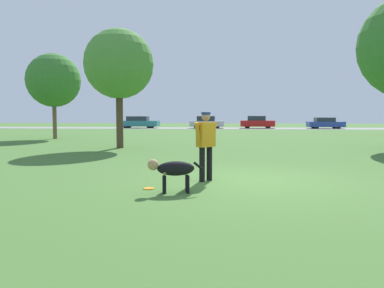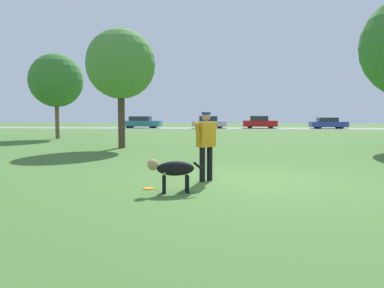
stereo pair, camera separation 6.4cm
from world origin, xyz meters
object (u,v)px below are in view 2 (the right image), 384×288
at_px(parked_car_red, 260,122).
at_px(parked_car_blue, 328,123).
at_px(frisbee, 149,188).
at_px(parked_car_teal, 141,122).
at_px(person, 206,141).
at_px(tree_near_left, 121,64).
at_px(dog, 172,169).
at_px(tree_far_left, 56,81).
at_px(parked_car_silver, 209,122).

bearing_deg(parked_car_red, parked_car_blue, 0.06).
distance_m(frisbee, parked_car_teal, 36.56).
xyz_separation_m(person, parked_car_blue, (11.37, 34.28, -0.32)).
relative_size(tree_near_left, parked_car_teal, 1.17).
relative_size(tree_near_left, parked_car_blue, 1.37).
xyz_separation_m(dog, tree_near_left, (-3.85, 9.65, 3.34)).
distance_m(person, parked_car_blue, 36.12).
relative_size(dog, frisbee, 4.81).
relative_size(tree_far_left, parked_car_teal, 1.16).
bearing_deg(dog, person, -124.29).
relative_size(dog, tree_far_left, 0.20).
bearing_deg(parked_car_teal, parked_car_red, 1.14).
bearing_deg(person, frisbee, 176.68).
height_order(frisbee, parked_car_red, parked_car_red).
height_order(person, tree_far_left, tree_far_left).
bearing_deg(person, parked_car_teal, 59.64).
bearing_deg(dog, tree_far_left, -69.50).
relative_size(frisbee, tree_far_left, 0.04).
relative_size(dog, parked_car_red, 0.28).
bearing_deg(tree_far_left, parked_car_red, 54.59).
bearing_deg(tree_far_left, parked_car_silver, 66.33).
bearing_deg(parked_car_blue, parked_car_red, 176.47).
bearing_deg(parked_car_red, tree_near_left, -104.86).
height_order(parked_car_teal, parked_car_red, parked_car_red).
xyz_separation_m(frisbee, tree_near_left, (-3.31, 9.33, 3.79)).
bearing_deg(parked_car_red, parked_car_silver, -172.47).
xyz_separation_m(parked_car_silver, parked_car_blue, (13.16, 0.14, -0.07)).
bearing_deg(tree_far_left, tree_near_left, -45.55).
distance_m(person, parked_car_silver, 34.19).
distance_m(tree_near_left, parked_car_teal, 26.90).
xyz_separation_m(tree_far_left, parked_car_red, (14.35, 20.19, -2.99)).
bearing_deg(parked_car_teal, parked_car_silver, -1.89).
distance_m(parked_car_silver, parked_car_red, 5.73).
relative_size(frisbee, parked_car_blue, 0.06).
relative_size(parked_car_silver, parked_car_red, 1.00).
relative_size(tree_near_left, parked_car_red, 1.38).
height_order(dog, parked_car_red, parked_car_red).
xyz_separation_m(tree_near_left, parked_car_red, (8.33, 26.32, -3.11)).
bearing_deg(parked_car_silver, parked_car_red, 5.68).
height_order(tree_near_left, tree_far_left, tree_near_left).
relative_size(person, parked_car_blue, 0.40).
xyz_separation_m(tree_far_left, parked_car_teal, (0.66, 20.04, -3.01)).
bearing_deg(parked_car_silver, parked_car_teal, 178.43).
bearing_deg(parked_car_blue, tree_near_left, -122.16).
bearing_deg(dog, parked_car_teal, -87.09).
height_order(person, parked_car_teal, person).
xyz_separation_m(parked_car_silver, parked_car_red, (5.71, 0.48, 0.01)).
relative_size(dog, parked_car_blue, 0.28).
height_order(tree_far_left, parked_car_red, tree_far_left).
bearing_deg(parked_car_blue, tree_far_left, -138.57).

